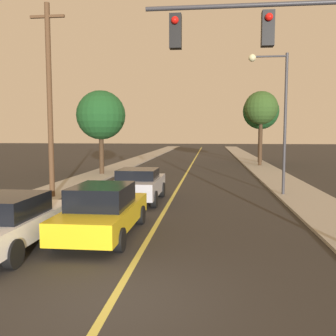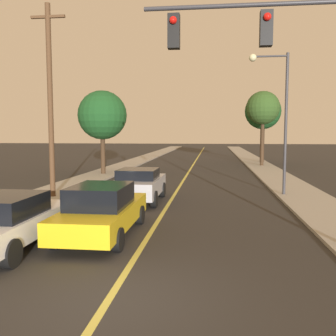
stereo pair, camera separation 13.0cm
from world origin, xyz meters
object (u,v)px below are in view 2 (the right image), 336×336
(car_near_lane_front, at_px, (102,210))
(tree_left_near, at_px, (102,115))
(car_near_lane_second, at_px, (139,184))
(utility_pole_left, at_px, (50,98))
(traffic_signal_mast, at_px, (282,67))
(streetlamp_right, at_px, (277,104))
(tree_right_far, at_px, (263,112))
(tree_right_near, at_px, (263,108))
(tree_left_far, at_px, (102,112))
(car_outer_lane_front, at_px, (6,220))

(car_near_lane_front, xyz_separation_m, tree_left_near, (-4.68, 15.71, 3.56))
(car_near_lane_second, distance_m, utility_pole_left, 5.72)
(traffic_signal_mast, relative_size, streetlamp_right, 0.97)
(utility_pole_left, relative_size, tree_right_far, 1.26)
(utility_pole_left, relative_size, tree_right_near, 1.31)
(utility_pole_left, distance_m, tree_left_far, 11.47)
(car_outer_lane_front, height_order, utility_pole_left, utility_pole_left)
(utility_pole_left, height_order, tree_right_far, utility_pole_left)
(car_outer_lane_front, distance_m, utility_pole_left, 8.62)
(car_near_lane_front, bearing_deg, tree_left_near, 106.58)
(car_near_lane_front, height_order, streetlamp_right, streetlamp_right)
(car_near_lane_front, xyz_separation_m, tree_right_near, (7.72, 24.11, 4.51))
(car_near_lane_second, relative_size, utility_pole_left, 0.48)
(car_near_lane_front, relative_size, streetlamp_right, 0.71)
(traffic_signal_mast, bearing_deg, tree_right_far, 83.64)
(car_near_lane_front, relative_size, tree_left_near, 0.80)
(tree_left_near, height_order, tree_left_far, tree_left_far)
(car_outer_lane_front, bearing_deg, tree_right_far, 70.69)
(traffic_signal_mast, distance_m, tree_left_far, 20.55)
(streetlamp_right, distance_m, tree_left_far, 14.93)
(streetlamp_right, bearing_deg, car_outer_lane_front, -132.34)
(car_near_lane_front, distance_m, car_near_lane_second, 5.61)
(tree_left_far, xyz_separation_m, tree_right_far, (13.46, 10.96, 0.56))
(utility_pole_left, bearing_deg, traffic_signal_mast, -34.65)
(car_near_lane_front, distance_m, tree_right_far, 29.82)
(traffic_signal_mast, relative_size, tree_right_far, 0.94)
(car_near_lane_second, height_order, tree_left_near, tree_left_near)
(tree_left_far, bearing_deg, tree_right_near, 27.63)
(tree_left_near, distance_m, tree_right_far, 18.07)
(car_outer_lane_front, bearing_deg, utility_pole_left, 105.06)
(streetlamp_right, bearing_deg, tree_left_far, 140.24)
(car_near_lane_second, bearing_deg, tree_right_far, 70.02)
(tree_right_far, bearing_deg, tree_left_near, -135.76)
(traffic_signal_mast, bearing_deg, streetlamp_right, 81.56)
(car_outer_lane_front, xyz_separation_m, tree_left_near, (-2.49, 17.21, 3.59))
(traffic_signal_mast, bearing_deg, car_outer_lane_front, -171.89)
(utility_pole_left, xyz_separation_m, tree_left_near, (-0.49, 9.79, -0.33))
(car_near_lane_front, distance_m, streetlamp_right, 10.67)
(streetlamp_right, height_order, utility_pole_left, utility_pole_left)
(car_near_lane_second, relative_size, tree_right_near, 0.62)
(tree_right_far, bearing_deg, tree_left_far, -140.84)
(car_near_lane_front, distance_m, tree_right_near, 25.71)
(car_outer_lane_front, height_order, tree_left_far, tree_left_far)
(car_outer_lane_front, bearing_deg, tree_left_near, 98.23)
(tree_right_near, bearing_deg, tree_left_near, -145.89)
(traffic_signal_mast, distance_m, utility_pole_left, 11.22)
(car_near_lane_front, height_order, traffic_signal_mast, traffic_signal_mast)
(tree_right_near, height_order, tree_right_far, tree_right_far)
(traffic_signal_mast, height_order, streetlamp_right, streetlamp_right)
(tree_right_near, distance_m, tree_right_far, 4.23)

